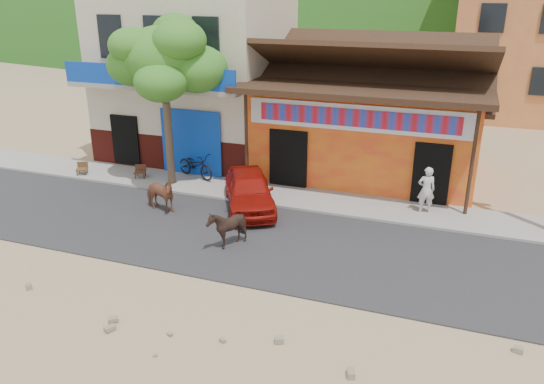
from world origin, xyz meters
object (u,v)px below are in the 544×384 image
Objects in this scene: tree at (166,103)px; cow_dark at (227,228)px; red_car at (249,190)px; scooter at (196,165)px; cafe_chair_right at (140,167)px; pedestrian at (426,190)px; cafe_chair_left at (81,164)px; cow_tan at (159,194)px.

cow_dark is (4.07, -3.97, -2.50)m from tree.
red_car is (-0.47, 2.83, 0.05)m from cow_dark.
scooter is 2.14m from cafe_chair_right.
pedestrian is (5.54, 1.47, 0.21)m from red_car.
cafe_chair_right is (-5.00, 1.19, -0.11)m from red_car.
cow_dark reaches higher than cafe_chair_left.
cow_tan reaches higher than scooter.
pedestrian is at bearing -72.16° from scooter.
scooter is (-0.32, 3.16, -0.01)m from cow_tan.
cow_tan is 5.06m from cafe_chair_left.
pedestrian reaches higher than cow_dark.
cow_tan is 1.60× the size of cafe_chair_left.
red_car is 2.02× the size of scooter.
tree is at bearing -15.50° from pedestrian.
pedestrian is 12.90m from cafe_chair_left.
tree reaches higher than cow_tan.
cow_dark is 0.31× the size of red_car.
red_car is 7.38m from cafe_chair_left.
pedestrian reaches higher than red_car.
pedestrian is at bearing -59.66° from cow_tan.
scooter reaches higher than cafe_chair_left.
cow_tan reaches higher than cafe_chair_right.
red_car is 3.57m from scooter.
scooter is at bearing -162.53° from cow_dark.
red_car is 4.23× the size of cafe_chair_right.
pedestrian is 10.55m from cafe_chair_right.
tree is at bearing 134.66° from red_car.
cow_tan is at bearing -135.55° from cow_dark.
scooter is at bearing -20.69° from pedestrian.
cow_dark reaches higher than cow_tan.
cow_tan is 1.17× the size of cow_dark.
scooter reaches higher than cafe_chair_right.
cafe_chair_left is at bearing -14.32° from pedestrian.
cafe_chair_left is (-7.34, 0.74, -0.12)m from red_car.
cow_tan is 0.74× the size of scooter.
red_car reaches higher than scooter.
cow_tan is at bearing -47.87° from cafe_chair_left.
scooter is 2.16× the size of cafe_chair_left.
tree is 4.50m from red_car.
scooter is 1.20× the size of pedestrian.
tree is 3.26× the size of scooter.
pedestrian reaches higher than scooter.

